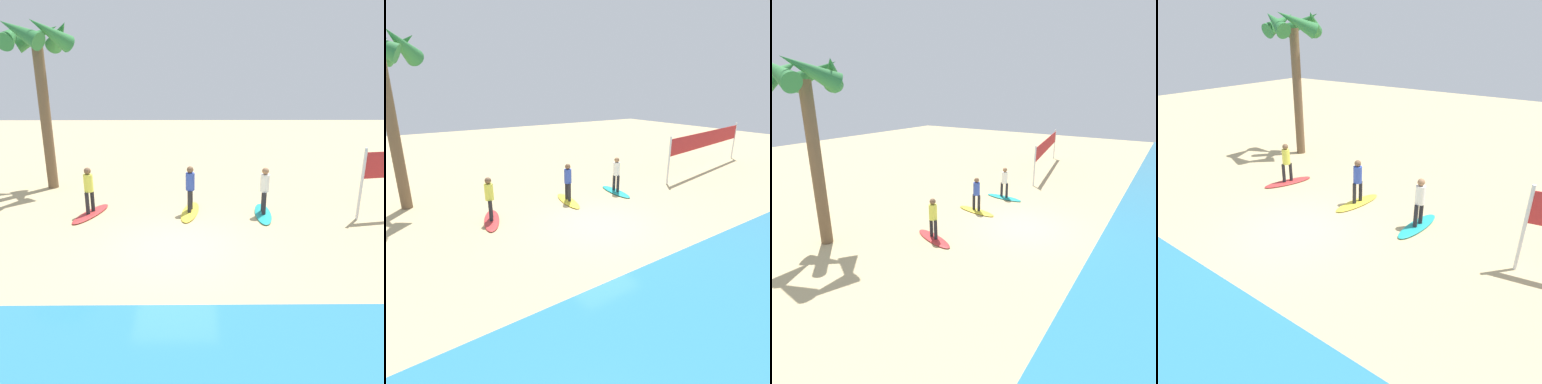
{
  "view_description": "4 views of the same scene",
  "coord_description": "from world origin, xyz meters",
  "views": [
    {
      "loc": [
        -0.4,
        9.95,
        4.85
      ],
      "look_at": [
        -0.51,
        -2.57,
        0.83
      ],
      "focal_mm": 35.03,
      "sensor_mm": 36.0,
      "label": 1
    },
    {
      "loc": [
        6.42,
        8.18,
        4.8
      ],
      "look_at": [
        -0.24,
        -1.61,
        0.8
      ],
      "focal_mm": 28.82,
      "sensor_mm": 36.0,
      "label": 2
    },
    {
      "loc": [
        12.12,
        4.82,
        5.71
      ],
      "look_at": [
        0.34,
        -2.91,
        1.19
      ],
      "focal_mm": 29.9,
      "sensor_mm": 36.0,
      "label": 3
    },
    {
      "loc": [
        -7.31,
        6.91,
        5.88
      ],
      "look_at": [
        -0.59,
        -2.05,
        0.76
      ],
      "focal_mm": 32.86,
      "sensor_mm": 36.0,
      "label": 4
    }
  ],
  "objects": [
    {
      "name": "ground_plane",
      "position": [
        0.0,
        0.0,
        0.0
      ],
      "size": [
        60.0,
        60.0,
        0.0
      ],
      "primitive_type": "plane",
      "color": "tan"
    },
    {
      "name": "surfer_teal",
      "position": [
        -3.04,
        -2.49,
        1.04
      ],
      "size": [
        0.32,
        0.46,
        1.64
      ],
      "color": "#232328",
      "rests_on": "surfboard_teal"
    },
    {
      "name": "surfer_red",
      "position": [
        3.09,
        -2.54,
        1.04
      ],
      "size": [
        0.32,
        0.44,
        1.64
      ],
      "color": "#232328",
      "rests_on": "surfboard_red"
    },
    {
      "name": "surfboard_red",
      "position": [
        3.09,
        -2.54,
        0.04
      ],
      "size": [
        1.23,
        2.17,
        0.09
      ],
      "primitive_type": "ellipsoid",
      "rotation": [
        0.0,
        0.0,
        1.23
      ],
      "color": "red",
      "rests_on": "ground"
    },
    {
      "name": "surfboard_teal",
      "position": [
        -3.04,
        -2.49,
        0.04
      ],
      "size": [
        0.74,
        2.14,
        0.09
      ],
      "primitive_type": "ellipsoid",
      "rotation": [
        0.0,
        0.0,
        1.48
      ],
      "color": "teal",
      "rests_on": "ground"
    },
    {
      "name": "surfboard_yellow",
      "position": [
        -0.45,
        -2.7,
        0.04
      ],
      "size": [
        0.89,
        2.16,
        0.09
      ],
      "primitive_type": "ellipsoid",
      "rotation": [
        0.0,
        0.0,
        1.41
      ],
      "color": "yellow",
      "rests_on": "ground"
    },
    {
      "name": "surfer_yellow",
      "position": [
        -0.45,
        -2.7,
        1.04
      ],
      "size": [
        0.32,
        0.46,
        1.64
      ],
      "color": "#232328",
      "rests_on": "surfboard_yellow"
    },
    {
      "name": "palm_tree",
      "position": [
        5.57,
        -5.9,
        5.61
      ],
      "size": [
        2.88,
        3.03,
        6.99
      ],
      "color": "brown",
      "rests_on": "ground"
    }
  ]
}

